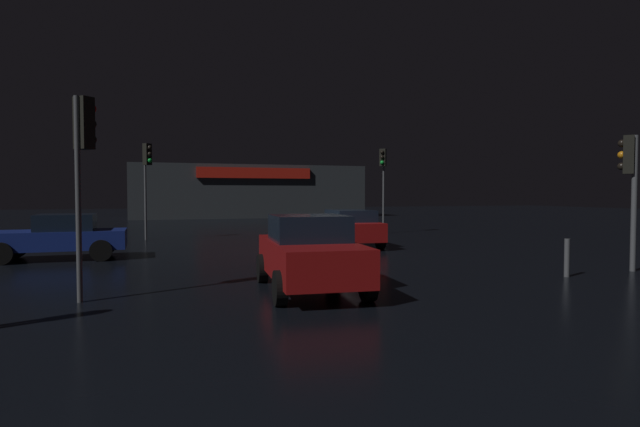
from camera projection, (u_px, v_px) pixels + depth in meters
The scene contains 10 objects.
ground_plane at pixel (322, 251), 18.76m from camera, with size 120.00×120.00×0.00m, color black.
store_building at pixel (249, 191), 46.68m from camera, with size 20.48×6.29×4.66m.
traffic_signal_main at pixel (147, 165), 23.21m from camera, with size 0.42×0.43×4.39m.
traffic_signal_opposite at pixel (383, 168), 26.93m from camera, with size 0.41×0.43×4.47m.
traffic_signal_cross_left at pixel (84, 145), 9.92m from camera, with size 0.42×0.42×3.98m.
traffic_signal_cross_right at pixel (630, 175), 13.87m from camera, with size 0.42×0.43×3.69m.
car_near at pixel (59, 236), 16.38m from camera, with size 4.16×2.03×1.45m.
car_far at pixel (310, 253), 11.07m from camera, with size 2.20×4.15×1.64m.
car_crossing at pixel (348, 227), 20.45m from camera, with size 2.13×4.37×1.47m.
bollard_kerb_a at pixel (567, 258), 12.95m from camera, with size 0.13×0.13×0.97m, color #595B60.
Camera 1 is at (-5.78, -17.78, 2.10)m, focal length 28.73 mm.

